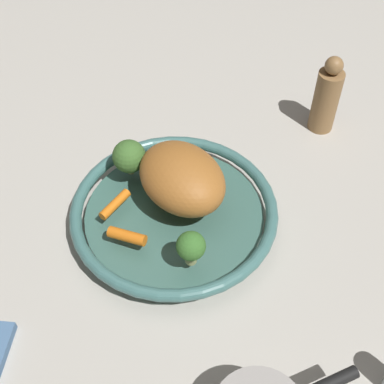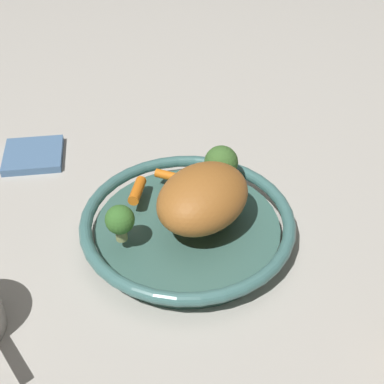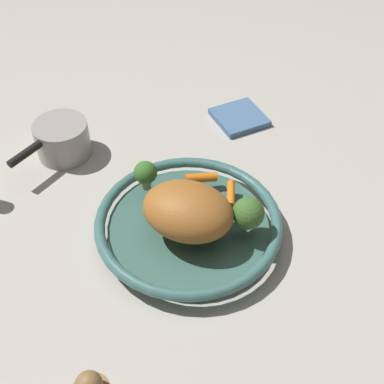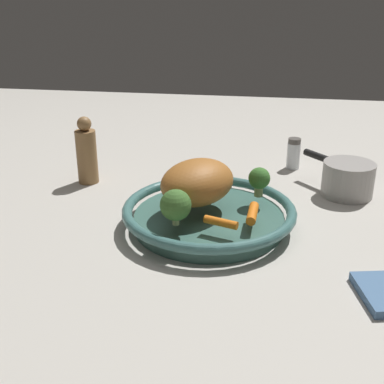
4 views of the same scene
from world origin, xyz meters
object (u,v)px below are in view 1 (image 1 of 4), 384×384
object	(u,v)px
roast_chicken_piece	(182,178)
baby_carrot_back	(127,236)
pepper_mill	(326,97)
broccoli_floret_edge	(191,247)
serving_bowl	(174,214)
baby_carrot_near_rim	(115,204)
broccoli_floret_mid	(129,157)

from	to	relation	value
roast_chicken_piece	baby_carrot_back	world-z (taller)	roast_chicken_piece
pepper_mill	broccoli_floret_edge	bearing A→B (deg)	161.95
roast_chicken_piece	broccoli_floret_edge	size ratio (longest dim) A/B	2.64
serving_bowl	baby_carrot_near_rim	xyz separation A→B (m)	(-0.03, 0.09, 0.03)
baby_carrot_near_rim	broccoli_floret_mid	bearing A→B (deg)	4.04
broccoli_floret_mid	broccoli_floret_edge	world-z (taller)	broccoli_floret_mid
baby_carrot_near_rim	broccoli_floret_edge	xyz separation A→B (m)	(-0.06, -0.14, 0.03)
roast_chicken_piece	broccoli_floret_mid	world-z (taller)	roast_chicken_piece
baby_carrot_near_rim	pepper_mill	size ratio (longest dim) A/B	0.38
baby_carrot_near_rim	broccoli_floret_mid	distance (m)	0.08
baby_carrot_near_rim	broccoli_floret_mid	world-z (taller)	broccoli_floret_mid
broccoli_floret_mid	roast_chicken_piece	bearing A→B (deg)	-103.21
serving_bowl	broccoli_floret_edge	size ratio (longest dim) A/B	5.63
roast_chicken_piece	baby_carrot_back	xyz separation A→B (m)	(-0.11, 0.05, -0.03)
baby_carrot_near_rim	baby_carrot_back	bearing A→B (deg)	-141.00
baby_carrot_near_rim	serving_bowl	bearing A→B (deg)	-69.91
roast_chicken_piece	baby_carrot_back	distance (m)	0.12
roast_chicken_piece	serving_bowl	bearing A→B (deg)	165.05
serving_bowl	pepper_mill	size ratio (longest dim) A/B	2.11
baby_carrot_near_rim	broccoli_floret_edge	size ratio (longest dim) A/B	1.03
broccoli_floret_edge	serving_bowl	bearing A→B (deg)	32.60
serving_bowl	broccoli_floret_edge	distance (m)	0.12
roast_chicken_piece	baby_carrot_near_rim	size ratio (longest dim) A/B	2.57
serving_bowl	pepper_mill	distance (m)	0.37
roast_chicken_piece	baby_carrot_back	bearing A→B (deg)	154.83
roast_chicken_piece	baby_carrot_near_rim	xyz separation A→B (m)	(-0.06, 0.09, -0.04)
baby_carrot_back	serving_bowl	bearing A→B (deg)	-27.77
baby_carrot_back	broccoli_floret_mid	xyz separation A→B (m)	(0.13, 0.05, 0.03)
roast_chicken_piece	broccoli_floret_mid	distance (m)	0.10
broccoli_floret_mid	pepper_mill	distance (m)	0.39
baby_carrot_near_rim	baby_carrot_back	world-z (taller)	baby_carrot_back
broccoli_floret_mid	pepper_mill	world-z (taller)	pepper_mill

